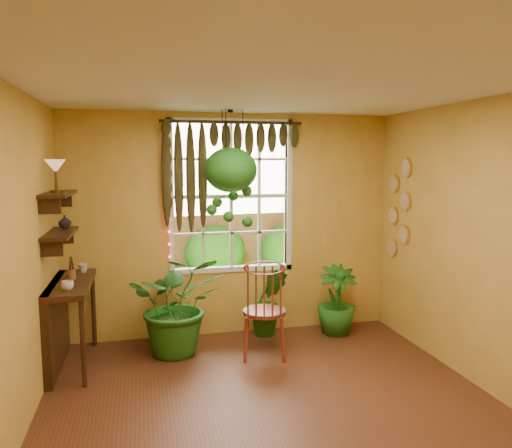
{
  "coord_description": "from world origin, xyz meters",
  "views": [
    {
      "loc": [
        -1.07,
        -3.7,
        2.12
      ],
      "look_at": [
        0.05,
        1.15,
        1.5
      ],
      "focal_mm": 35.0,
      "sensor_mm": 36.0,
      "label": 1
    }
  ],
  "objects_px": {
    "counter_ledge": "(61,315)",
    "potted_plant_left": "(178,304)",
    "windsor_chair": "(264,324)",
    "hanging_basket": "(231,177)",
    "potted_plant_mid": "(269,301)"
  },
  "relations": [
    {
      "from": "counter_ledge",
      "to": "potted_plant_mid",
      "type": "bearing_deg",
      "value": 10.92
    },
    {
      "from": "counter_ledge",
      "to": "windsor_chair",
      "type": "bearing_deg",
      "value": -5.66
    },
    {
      "from": "counter_ledge",
      "to": "potted_plant_left",
      "type": "distance_m",
      "value": 1.21
    },
    {
      "from": "counter_ledge",
      "to": "hanging_basket",
      "type": "relative_size",
      "value": 0.9
    },
    {
      "from": "potted_plant_left",
      "to": "hanging_basket",
      "type": "bearing_deg",
      "value": 17.0
    },
    {
      "from": "potted_plant_mid",
      "to": "hanging_basket",
      "type": "relative_size",
      "value": 0.64
    },
    {
      "from": "windsor_chair",
      "to": "potted_plant_left",
      "type": "relative_size",
      "value": 1.12
    },
    {
      "from": "windsor_chair",
      "to": "hanging_basket",
      "type": "xyz_separation_m",
      "value": [
        -0.27,
        0.5,
        1.58
      ]
    },
    {
      "from": "potted_plant_mid",
      "to": "counter_ledge",
      "type": "bearing_deg",
      "value": -169.08
    },
    {
      "from": "potted_plant_left",
      "to": "hanging_basket",
      "type": "height_order",
      "value": "hanging_basket"
    },
    {
      "from": "counter_ledge",
      "to": "potted_plant_mid",
      "type": "height_order",
      "value": "counter_ledge"
    },
    {
      "from": "counter_ledge",
      "to": "windsor_chair",
      "type": "relative_size",
      "value": 0.95
    },
    {
      "from": "potted_plant_left",
      "to": "potted_plant_mid",
      "type": "distance_m",
      "value": 1.18
    },
    {
      "from": "potted_plant_left",
      "to": "hanging_basket",
      "type": "relative_size",
      "value": 0.84
    },
    {
      "from": "windsor_chair",
      "to": "potted_plant_left",
      "type": "distance_m",
      "value": 0.97
    }
  ]
}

